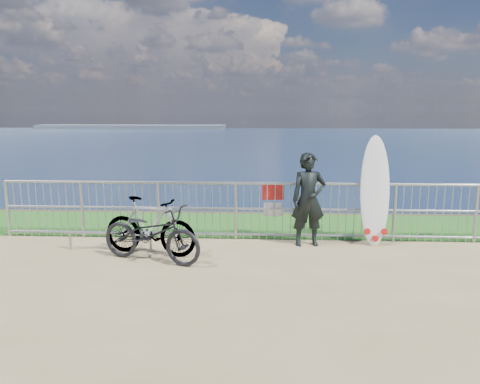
# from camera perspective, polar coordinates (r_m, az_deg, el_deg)

# --- Properties ---
(grass_strip) EXTENTS (120.00, 120.00, 0.00)m
(grass_strip) POSITION_cam_1_polar(r_m,az_deg,el_deg) (10.14, 2.68, -4.04)
(grass_strip) COLOR #1F5F1A
(grass_strip) RESTS_ON ground
(seascape) EXTENTS (260.00, 260.00, 5.00)m
(seascape) POSITION_cam_1_polar(r_m,az_deg,el_deg) (160.84, -12.93, 7.54)
(seascape) COLOR brown
(seascape) RESTS_ON ground
(railing) EXTENTS (10.06, 0.10, 1.13)m
(railing) POSITION_cam_1_polar(r_m,az_deg,el_deg) (8.94, 2.80, -2.22)
(railing) COLOR #93969B
(railing) RESTS_ON ground
(surfer) EXTENTS (0.67, 0.49, 1.71)m
(surfer) POSITION_cam_1_polar(r_m,az_deg,el_deg) (8.61, 8.35, -0.93)
(surfer) COLOR black
(surfer) RESTS_ON ground
(surfboard) EXTENTS (0.56, 0.50, 2.03)m
(surfboard) POSITION_cam_1_polar(r_m,az_deg,el_deg) (8.95, 16.11, -0.30)
(surfboard) COLOR silver
(surfboard) RESTS_ON ground
(bicycle_near) EXTENTS (1.92, 1.20, 0.95)m
(bicycle_near) POSITION_cam_1_polar(r_m,az_deg,el_deg) (7.82, -10.78, -4.98)
(bicycle_near) COLOR black
(bicycle_near) RESTS_ON ground
(bicycle_far) EXTENTS (1.75, 0.86, 1.01)m
(bicycle_far) POSITION_cam_1_polar(r_m,az_deg,el_deg) (8.18, -10.94, -4.10)
(bicycle_far) COLOR black
(bicycle_far) RESTS_ON ground
(bike_rack) EXTENTS (1.65, 0.05, 0.35)m
(bike_rack) POSITION_cam_1_polar(r_m,az_deg,el_deg) (8.63, -15.57, -5.06)
(bike_rack) COLOR #93969B
(bike_rack) RESTS_ON ground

